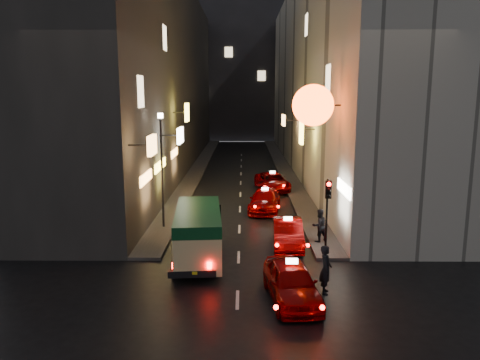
{
  "coord_description": "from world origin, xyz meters",
  "views": [
    {
      "loc": [
        0.2,
        -11.97,
        7.44
      ],
      "look_at": [
        0.03,
        13.0,
        2.78
      ],
      "focal_mm": 35.0,
      "sensor_mm": 36.0,
      "label": 1
    }
  ],
  "objects_px": {
    "taxi_near": "(292,279)",
    "traffic_light": "(328,201)",
    "minibus": "(198,229)",
    "lamp_post": "(162,163)",
    "pedestrian_crossing": "(326,266)"
  },
  "relations": [
    {
      "from": "minibus",
      "to": "pedestrian_crossing",
      "type": "relative_size",
      "value": 2.67
    },
    {
      "from": "taxi_near",
      "to": "lamp_post",
      "type": "bearing_deg",
      "value": 124.39
    },
    {
      "from": "taxi_near",
      "to": "traffic_light",
      "type": "bearing_deg",
      "value": 65.49
    },
    {
      "from": "minibus",
      "to": "traffic_light",
      "type": "distance_m",
      "value": 5.93
    },
    {
      "from": "minibus",
      "to": "pedestrian_crossing",
      "type": "xyz_separation_m",
      "value": [
        5.09,
        -3.35,
        -0.44
      ]
    },
    {
      "from": "taxi_near",
      "to": "minibus",
      "type": "bearing_deg",
      "value": 133.25
    },
    {
      "from": "minibus",
      "to": "pedestrian_crossing",
      "type": "bearing_deg",
      "value": -33.4
    },
    {
      "from": "taxi_near",
      "to": "pedestrian_crossing",
      "type": "relative_size",
      "value": 2.53
    },
    {
      "from": "minibus",
      "to": "traffic_light",
      "type": "bearing_deg",
      "value": 4.86
    },
    {
      "from": "minibus",
      "to": "taxi_near",
      "type": "distance_m",
      "value": 5.51
    },
    {
      "from": "taxi_near",
      "to": "pedestrian_crossing",
      "type": "height_order",
      "value": "pedestrian_crossing"
    },
    {
      "from": "minibus",
      "to": "taxi_near",
      "type": "relative_size",
      "value": 1.06
    },
    {
      "from": "traffic_light",
      "to": "lamp_post",
      "type": "relative_size",
      "value": 0.56
    },
    {
      "from": "pedestrian_crossing",
      "to": "traffic_light",
      "type": "relative_size",
      "value": 0.61
    },
    {
      "from": "pedestrian_crossing",
      "to": "lamp_post",
      "type": "relative_size",
      "value": 0.34
    }
  ]
}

